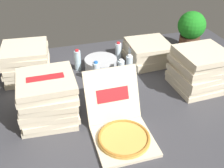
% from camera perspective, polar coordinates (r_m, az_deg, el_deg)
% --- Properties ---
extents(ground_plane, '(3.20, 2.40, 0.02)m').
position_cam_1_polar(ground_plane, '(2.19, 1.45, -4.55)').
color(ground_plane, '#38383D').
extents(open_pizza_box, '(0.39, 0.56, 0.39)m').
position_cam_1_polar(open_pizza_box, '(1.87, 1.84, -8.99)').
color(open_pizza_box, beige).
rests_on(open_pizza_box, ground_plane).
extents(pizza_stack_left_near, '(0.44, 0.44, 0.31)m').
position_cam_1_polar(pizza_stack_left_near, '(2.58, -17.67, 4.48)').
color(pizza_stack_left_near, beige).
rests_on(pizza_stack_left_near, ground_plane).
extents(pizza_stack_center_far, '(0.44, 0.43, 0.36)m').
position_cam_1_polar(pizza_stack_center_far, '(2.01, -13.41, -2.97)').
color(pizza_stack_center_far, beige).
rests_on(pizza_stack_center_far, ground_plane).
extents(pizza_stack_right_near, '(0.43, 0.42, 0.22)m').
position_cam_1_polar(pizza_stack_right_near, '(2.75, 7.59, 6.70)').
color(pizza_stack_right_near, beige).
rests_on(pizza_stack_right_near, ground_plane).
extents(pizza_stack_right_far, '(0.43, 0.44, 0.35)m').
position_cam_1_polar(pizza_stack_right_far, '(2.42, 18.00, 3.00)').
color(pizza_stack_right_far, beige).
rests_on(pizza_stack_right_far, ground_plane).
extents(ice_bucket, '(0.31, 0.31, 0.12)m').
position_cam_1_polar(ice_bucket, '(2.61, -2.43, 4.14)').
color(ice_bucket, '#B7BABF').
rests_on(ice_bucket, ground_plane).
extents(water_bottle_0, '(0.06, 0.06, 0.21)m').
position_cam_1_polar(water_bottle_0, '(2.40, -3.36, 2.44)').
color(water_bottle_0, silver).
rests_on(water_bottle_0, ground_plane).
extents(water_bottle_1, '(0.06, 0.06, 0.21)m').
position_cam_1_polar(water_bottle_1, '(2.67, 4.12, 5.86)').
color(water_bottle_1, white).
rests_on(water_bottle_1, ground_plane).
extents(water_bottle_2, '(0.06, 0.06, 0.21)m').
position_cam_1_polar(water_bottle_2, '(2.62, -7.29, 5.03)').
color(water_bottle_2, silver).
rests_on(water_bottle_2, ground_plane).
extents(water_bottle_3, '(0.06, 0.06, 0.21)m').
position_cam_1_polar(water_bottle_3, '(2.43, 1.90, 2.92)').
color(water_bottle_3, silver).
rests_on(water_bottle_3, ground_plane).
extents(water_bottle_4, '(0.06, 0.06, 0.21)m').
position_cam_1_polar(water_bottle_4, '(2.51, 3.67, 3.94)').
color(water_bottle_4, silver).
rests_on(water_bottle_4, ground_plane).
extents(water_bottle_5, '(0.06, 0.06, 0.21)m').
position_cam_1_polar(water_bottle_5, '(2.75, 1.33, 6.74)').
color(water_bottle_5, silver).
rests_on(water_bottle_5, ground_plane).
extents(potted_plant, '(0.30, 0.30, 0.42)m').
position_cam_1_polar(potted_plant, '(3.08, 16.42, 11.11)').
color(potted_plant, '#513323').
rests_on(potted_plant, ground_plane).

